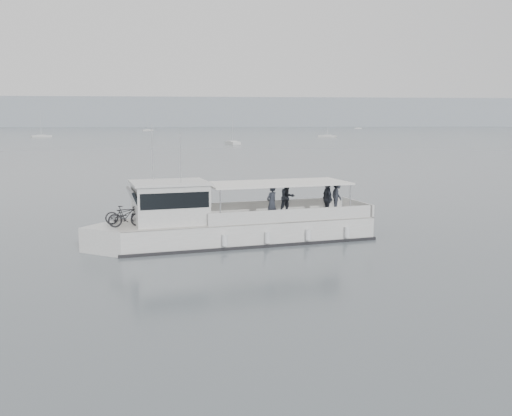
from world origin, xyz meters
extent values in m
plane|color=#515B5F|center=(0.00, 0.00, 0.00)|extent=(1400.00, 1400.00, 0.00)
cube|color=#939EA8|center=(0.00, 560.00, 14.00)|extent=(1400.00, 90.00, 28.00)
cube|color=white|center=(-4.93, -0.67, 0.45)|extent=(12.35, 5.61, 1.29)
cube|color=white|center=(-10.77, -1.91, 0.45)|extent=(3.17, 3.17, 1.29)
cube|color=beige|center=(-4.93, -0.67, 1.09)|extent=(12.35, 5.61, 0.06)
cube|color=black|center=(-4.93, -0.67, 0.05)|extent=(12.57, 5.77, 0.18)
cube|color=white|center=(-3.50, 1.21, 1.39)|extent=(7.81, 1.76, 0.60)
cube|color=white|center=(-2.86, -1.79, 1.39)|extent=(7.81, 1.76, 0.60)
cube|color=white|center=(0.86, 0.57, 1.39)|extent=(0.76, 3.14, 0.60)
cube|color=white|center=(-8.43, -1.41, 1.99)|extent=(3.68, 3.29, 1.79)
cube|color=black|center=(-9.94, -1.74, 2.14)|extent=(1.07, 2.55, 1.15)
cube|color=black|center=(-8.43, -1.41, 2.29)|extent=(3.49, 3.29, 0.70)
cube|color=white|center=(-8.43, -1.41, 2.94)|extent=(3.91, 3.53, 0.10)
cube|color=white|center=(-3.37, -0.33, 2.74)|extent=(7.24, 4.33, 0.08)
cylinder|color=silver|center=(-6.20, -2.36, 1.92)|extent=(0.07, 0.07, 1.64)
cylinder|color=silver|center=(-6.78, 0.36, 1.92)|extent=(0.07, 0.07, 1.64)
cylinder|color=silver|center=(0.03, -1.03, 1.92)|extent=(0.07, 0.07, 1.64)
cylinder|color=silver|center=(-0.55, 1.70, 1.92)|extent=(0.07, 0.07, 1.64)
cylinder|color=silver|center=(-9.20, -0.66, 4.23)|extent=(0.04, 0.04, 2.59)
cylinder|color=silver|center=(-7.90, -2.01, 4.03)|extent=(0.04, 0.04, 2.19)
cylinder|color=white|center=(-6.02, -2.69, 0.50)|extent=(0.28, 0.28, 0.50)
cylinder|color=white|center=(-4.08, -2.27, 0.50)|extent=(0.28, 0.28, 0.50)
cylinder|color=white|center=(-2.13, -1.86, 0.50)|extent=(0.28, 0.28, 0.50)
cylinder|color=white|center=(-0.18, -1.44, 0.50)|extent=(0.28, 0.28, 0.50)
imported|color=black|center=(-10.46, -1.44, 1.54)|extent=(1.79, 0.94, 0.90)
imported|color=black|center=(-10.30, -2.22, 1.57)|extent=(1.63, 0.76, 0.95)
imported|color=#292D37|center=(-3.77, -1.33, 1.93)|extent=(0.72, 0.71, 1.67)
imported|color=#292D37|center=(-2.74, 0.52, 1.93)|extent=(1.00, 0.91, 1.67)
imported|color=#292D37|center=(-0.91, -0.42, 1.93)|extent=(0.58, 1.04, 1.67)
imported|color=#292D37|center=(-0.14, 0.76, 1.93)|extent=(1.09, 1.25, 1.67)
cube|color=white|center=(-34.52, 312.72, 0.30)|extent=(6.43, 4.69, 0.75)
cube|color=white|center=(-34.52, 312.72, 0.62)|extent=(2.74, 2.56, 0.45)
cylinder|color=silver|center=(-34.52, 312.72, 4.03)|extent=(0.08, 0.08, 6.85)
cube|color=white|center=(39.32, 171.07, 0.30)|extent=(6.64, 5.01, 0.75)
cube|color=white|center=(39.32, 171.07, 0.62)|extent=(2.86, 2.70, 0.45)
cylinder|color=silver|center=(39.32, 171.07, 4.16)|extent=(0.08, 0.08, 7.11)
cube|color=white|center=(112.66, 385.93, 0.30)|extent=(4.97, 1.65, 0.75)
cube|color=white|center=(112.66, 385.93, 0.62)|extent=(1.75, 1.41, 0.45)
cube|color=white|center=(-61.23, 182.55, 0.30)|extent=(7.00, 5.40, 0.75)
cube|color=white|center=(-61.23, 182.55, 0.62)|extent=(3.04, 2.88, 0.45)
cylinder|color=silver|center=(-61.23, 182.55, 4.37)|extent=(0.08, 0.08, 7.53)
cube|color=white|center=(2.02, 114.10, 0.30)|extent=(3.65, 6.57, 0.75)
cube|color=white|center=(2.02, 114.10, 0.62)|extent=(2.29, 2.59, 0.45)
cylinder|color=silver|center=(2.02, 114.10, 4.05)|extent=(0.08, 0.08, 6.89)
camera|label=1|loc=(-7.27, -27.20, 5.68)|focal=40.00mm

